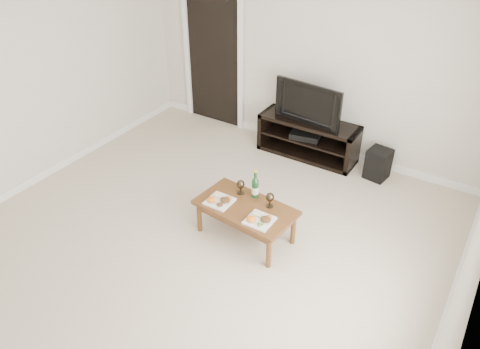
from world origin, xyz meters
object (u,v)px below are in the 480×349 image
Objects in this scene: subwoofer at (378,164)px; coffee_table at (245,221)px; media_console at (308,138)px; television at (311,102)px.

coffee_table is (-0.84, -1.94, 0.00)m from subwoofer.
coffee_table reaches higher than subwoofer.
subwoofer is at bearing -1.40° from media_console.
coffee_table is at bearing -78.76° from television.
media_console is 1.02m from subwoofer.
subwoofer is 0.39× the size of coffee_table.
television is 2.06m from coffee_table.
television is 2.37× the size of subwoofer.
media_console is 1.31× the size of coffee_table.
television is at bearing -173.18° from subwoofer.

